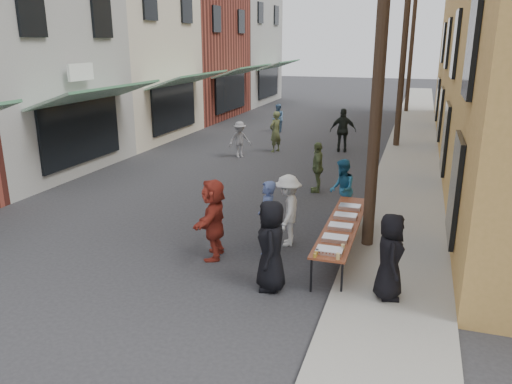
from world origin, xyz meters
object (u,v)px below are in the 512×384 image
Objects in this scene: utility_pole_mid at (404,43)px; utility_pole_far at (412,43)px; serving_table at (343,225)px; guest_front_c at (342,189)px; utility_pole_near at (381,46)px; server at (390,256)px; catering_tray_sausage at (330,251)px; guest_front_a at (271,246)px.

utility_pole_far is (0.00, 12.00, 0.00)m from utility_pole_mid.
utility_pole_far is 24.91m from serving_table.
serving_table is at bearing -3.33° from guest_front_c.
utility_pole_far is 5.54× the size of guest_front_c.
utility_pole_near is 4.21m from guest_front_c.
utility_pole_mid is at bearing 87.73° from serving_table.
server reaches higher than guest_front_c.
utility_pole_far is at bearing -8.53° from server.
guest_front_c is (-0.90, -10.18, -3.69)m from utility_pole_mid.
guest_front_c is (-0.90, -22.18, -3.69)m from utility_pole_far.
serving_table is at bearing -129.09° from utility_pole_near.
guest_front_c is at bearing 95.59° from catering_tray_sausage.
guest_front_c is 1.01× the size of server.
guest_front_c reaches higher than serving_table.
server is at bearing 6.92° from guest_front_c.
utility_pole_mid is 5.59× the size of server.
serving_table is 2.25m from guest_front_a.
utility_pole_far is 2.25× the size of serving_table.
utility_pole_near is 5.54× the size of guest_front_c.
utility_pole_near is 12.00m from utility_pole_mid.
utility_pole_mid is 14.89m from server.
utility_pole_near and utility_pole_mid have the same top height.
serving_table is at bearing 90.00° from catering_tray_sausage.
serving_table is at bearing 21.58° from server.
serving_table is at bearing -91.16° from utility_pole_far.
utility_pole_near is 2.25× the size of serving_table.
utility_pole_near reaches higher than serving_table.
server is (2.17, 0.16, 0.02)m from guest_front_a.
utility_pole_near is at bearing -90.00° from utility_pole_far.
utility_pole_far is 26.88m from guest_front_a.
utility_pole_mid is 13.18m from serving_table.
utility_pole_mid is at bearing -7.43° from server.
guest_front_c is at bearing -95.05° from utility_pole_mid.
serving_table is 2.25× the size of guest_front_a.
utility_pole_far is at bearing 165.03° from guest_front_c.
server reaches higher than catering_tray_sausage.
serving_table is at bearing 136.01° from guest_front_a.
guest_front_c is (0.66, 4.42, -0.08)m from guest_front_a.
guest_front_a is (-1.56, -2.59, -3.61)m from utility_pole_near.
guest_front_a is 1.10× the size of server.
guest_front_a is at bearing -93.35° from utility_pole_far.
catering_tray_sausage is at bearing -102.45° from utility_pole_near.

